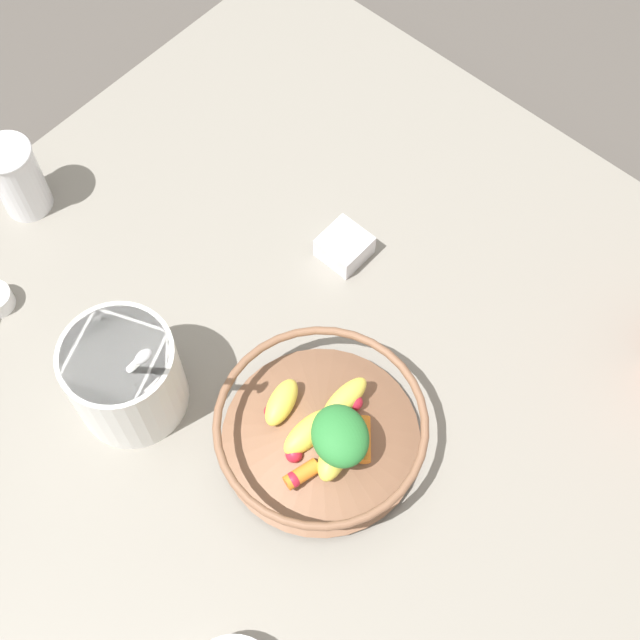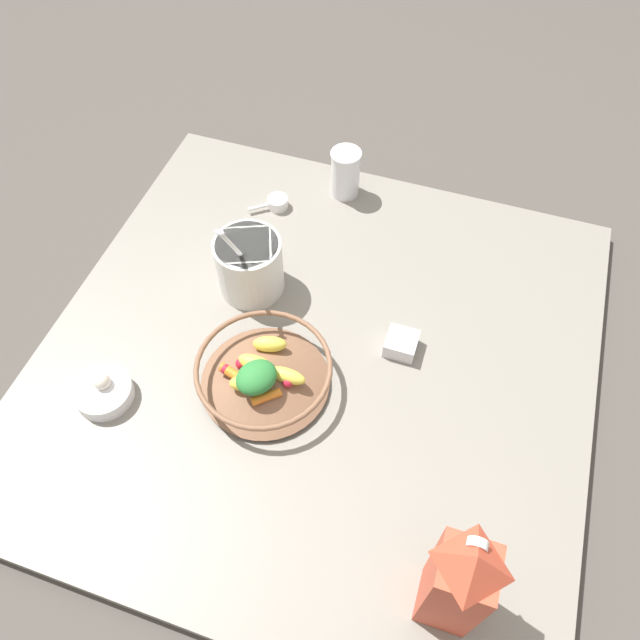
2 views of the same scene
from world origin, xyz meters
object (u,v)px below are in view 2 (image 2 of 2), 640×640
object	(u,v)px
fruit_bowl	(264,373)
spice_jar	(401,344)
drinking_cup	(345,172)
milk_carton	(458,582)
yogurt_tub	(249,263)
garlic_bowl	(104,392)

from	to	relation	value
fruit_bowl	spice_jar	bearing A→B (deg)	-144.59
drinking_cup	spice_jar	size ratio (longest dim) A/B	1.97
milk_carton	spice_jar	bearing A→B (deg)	-67.82
fruit_bowl	spice_jar	distance (m)	0.27
yogurt_tub	garlic_bowl	bearing A→B (deg)	64.17
yogurt_tub	spice_jar	distance (m)	0.34
fruit_bowl	drinking_cup	size ratio (longest dim) A/B	2.15
drinking_cup	garlic_bowl	distance (m)	0.70
milk_carton	yogurt_tub	bearing A→B (deg)	-43.45
spice_jar	garlic_bowl	bearing A→B (deg)	29.11
fruit_bowl	spice_jar	xyz separation A→B (m)	(-0.22, -0.16, -0.02)
milk_carton	garlic_bowl	bearing A→B (deg)	-12.83
spice_jar	garlic_bowl	distance (m)	0.56
milk_carton	yogurt_tub	world-z (taller)	milk_carton
fruit_bowl	yogurt_tub	bearing A→B (deg)	-62.18
milk_carton	garlic_bowl	world-z (taller)	milk_carton
fruit_bowl	yogurt_tub	world-z (taller)	yogurt_tub
yogurt_tub	drinking_cup	xyz separation A→B (m)	(-0.10, -0.33, -0.01)
drinking_cup	spice_jar	distance (m)	0.45
fruit_bowl	garlic_bowl	xyz separation A→B (m)	(0.27, 0.12, -0.02)
spice_jar	milk_carton	bearing A→B (deg)	112.18
fruit_bowl	garlic_bowl	world-z (taller)	fruit_bowl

